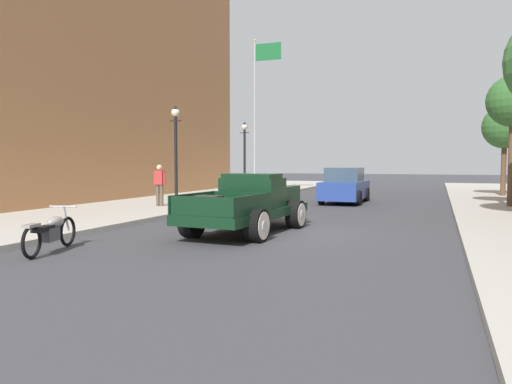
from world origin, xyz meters
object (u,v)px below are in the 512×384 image
street_lamp_far (245,153)px  motorcycle_parked (51,231)px  hotrod_truck_dark_green (251,204)px  street_tree_third (505,127)px  street_lamp_near (176,149)px  flagpole (258,98)px  car_background_blue (345,186)px  pedestrian_sidewalk_left (160,183)px

street_lamp_far → motorcycle_parked: bearing=-82.9°
hotrod_truck_dark_green → street_tree_third: street_tree_third is taller
street_lamp_near → flagpole: bearing=95.2°
hotrod_truck_dark_green → motorcycle_parked: hotrod_truck_dark_green is taller
motorcycle_parked → flagpole: (-2.72, 19.68, 5.33)m
street_lamp_near → street_lamp_far: same height
car_background_blue → flagpole: flagpole is taller
car_background_blue → street_lamp_far: bearing=171.2°
pedestrian_sidewalk_left → street_lamp_near: street_lamp_near is taller
pedestrian_sidewalk_left → street_lamp_far: bearing=82.5°
hotrod_truck_dark_green → street_lamp_far: (-4.72, 11.14, 1.63)m
car_background_blue → pedestrian_sidewalk_left: size_ratio=2.61×
motorcycle_parked → flagpole: bearing=97.9°
flagpole → street_tree_third: flagpole is taller
street_lamp_far → street_tree_third: bearing=21.3°
pedestrian_sidewalk_left → car_background_blue: bearing=43.4°
flagpole → motorcycle_parked: bearing=-82.1°
hotrod_truck_dark_green → car_background_blue: size_ratio=1.17×
street_lamp_near → street_tree_third: street_tree_third is taller
pedestrian_sidewalk_left → hotrod_truck_dark_green: bearing=-37.7°
motorcycle_parked → street_lamp_far: size_ratio=0.54×
car_background_blue → street_lamp_near: bearing=-127.6°
street_lamp_near → hotrod_truck_dark_green: bearing=-39.3°
hotrod_truck_dark_green → street_lamp_near: bearing=140.7°
motorcycle_parked → hotrod_truck_dark_green: bearing=57.4°
car_background_blue → street_tree_third: bearing=38.4°
pedestrian_sidewalk_left → street_tree_third: bearing=40.8°
motorcycle_parked → street_lamp_near: 8.40m
pedestrian_sidewalk_left → street_lamp_far: street_lamp_far is taller
motorcycle_parked → pedestrian_sidewalk_left: size_ratio=1.25×
hotrod_truck_dark_green → pedestrian_sidewalk_left: pedestrian_sidewalk_left is taller
pedestrian_sidewalk_left → street_lamp_near: 1.89m
car_background_blue → street_tree_third: street_tree_third is taller
hotrod_truck_dark_green → street_tree_third: size_ratio=1.06×
car_background_blue → hotrod_truck_dark_green: bearing=-93.8°
street_lamp_near → flagpole: 12.20m
pedestrian_sidewalk_left → flagpole: (0.10, 10.95, 4.68)m
hotrod_truck_dark_green → car_background_blue: 10.33m
street_tree_third → street_lamp_near: bearing=-134.9°
street_lamp_near → flagpole: (-1.07, 11.67, 3.39)m
motorcycle_parked → street_lamp_near: street_lamp_near is taller
street_lamp_far → flagpole: bearing=100.8°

